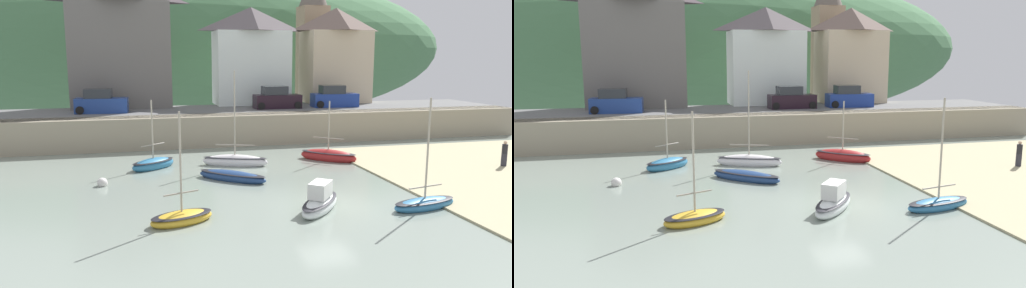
% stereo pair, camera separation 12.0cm
% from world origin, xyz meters
% --- Properties ---
extents(quay_seawall, '(48.00, 9.40, 2.40)m').
position_xyz_m(quay_seawall, '(0.00, 17.50, 1.36)').
color(quay_seawall, gray).
rests_on(quay_seawall, ground).
extents(hillside_backdrop, '(80.00, 44.00, 23.16)m').
position_xyz_m(hillside_backdrop, '(-0.51, 55.20, 8.10)').
color(hillside_backdrop, '#47764C').
rests_on(hillside_backdrop, ground).
extents(waterfront_building_left, '(8.87, 4.98, 11.51)m').
position_xyz_m(waterfront_building_left, '(-9.73, 25.20, 8.25)').
color(waterfront_building_left, slate).
rests_on(waterfront_building_left, ground).
extents(waterfront_building_centre, '(7.22, 4.33, 9.04)m').
position_xyz_m(waterfront_building_centre, '(2.20, 25.20, 7.02)').
color(waterfront_building_centre, white).
rests_on(waterfront_building_centre, ground).
extents(waterfront_building_right, '(6.48, 4.67, 9.17)m').
position_xyz_m(waterfront_building_right, '(10.77, 25.20, 7.08)').
color(waterfront_building_right, beige).
rests_on(waterfront_building_right, ground).
extents(church_with_spire, '(3.00, 3.00, 13.73)m').
position_xyz_m(church_with_spire, '(9.82, 29.20, 9.47)').
color(church_with_spire, tan).
rests_on(church_with_spire, ground).
extents(motorboat_with_cabin, '(3.72, 3.50, 4.23)m').
position_xyz_m(motorboat_with_cabin, '(3.88, 9.52, 0.31)').
color(motorboat_with_cabin, '#A32222').
rests_on(motorboat_with_cabin, ground).
extents(rowboat_small_beached, '(3.96, 3.62, 0.71)m').
position_xyz_m(rowboat_small_beached, '(-3.48, 5.73, 0.22)').
color(rowboat_small_beached, navy).
rests_on(rowboat_small_beached, ground).
extents(fishing_boat_green, '(3.10, 2.22, 4.88)m').
position_xyz_m(fishing_boat_green, '(-6.93, -0.87, 0.24)').
color(fishing_boat_green, gold).
rests_on(fishing_boat_green, ground).
extents(sailboat_nearest_shore, '(3.23, 3.57, 1.50)m').
position_xyz_m(sailboat_nearest_shore, '(-0.62, -0.62, 0.36)').
color(sailboat_nearest_shore, white).
rests_on(sailboat_nearest_shore, ground).
extents(sailboat_white_hull, '(3.62, 1.78, 5.28)m').
position_xyz_m(sailboat_white_hull, '(4.19, -1.53, 0.24)').
color(sailboat_white_hull, teal).
rests_on(sailboat_white_hull, ground).
extents(sailboat_tall_mast, '(4.31, 2.39, 6.27)m').
position_xyz_m(sailboat_tall_mast, '(-2.57, 9.46, 0.31)').
color(sailboat_tall_mast, white).
rests_on(sailboat_tall_mast, ground).
extents(sailboat_blue_trim, '(3.25, 2.90, 4.49)m').
position_xyz_m(sailboat_blue_trim, '(-7.70, 9.87, 0.28)').
color(sailboat_blue_trim, teal).
rests_on(sailboat_blue_trim, ground).
extents(parked_car_near_slipway, '(4.20, 1.96, 1.95)m').
position_xyz_m(parked_car_near_slipway, '(-11.35, 20.70, 3.20)').
color(parked_car_near_slipway, navy).
rests_on(parked_car_near_slipway, ground).
extents(parked_car_by_wall, '(4.12, 1.82, 1.95)m').
position_xyz_m(parked_car_by_wall, '(3.46, 20.70, 3.20)').
color(parked_car_by_wall, black).
rests_on(parked_car_by_wall, ground).
extents(parked_car_end_of_row, '(4.18, 1.91, 1.95)m').
position_xyz_m(parked_car_end_of_row, '(8.86, 20.70, 3.20)').
color(parked_car_end_of_row, navy).
rests_on(parked_car_end_of_row, ground).
extents(person_on_slipway, '(0.34, 0.34, 1.62)m').
position_xyz_m(person_on_slipway, '(13.82, 4.81, 0.98)').
color(person_on_slipway, '#282833').
rests_on(person_on_slipway, ground).
extents(mooring_buoy, '(0.57, 0.57, 0.57)m').
position_xyz_m(mooring_buoy, '(-10.57, 6.17, 0.17)').
color(mooring_buoy, silver).
rests_on(mooring_buoy, ground).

